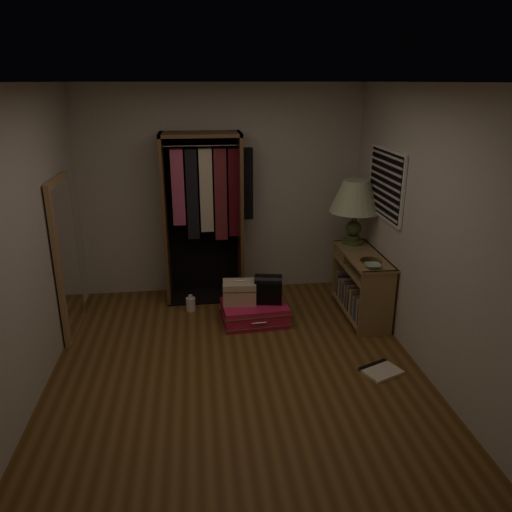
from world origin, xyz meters
name	(u,v)px	position (x,y,z in m)	size (l,w,h in m)	color
ground	(237,368)	(0.00, 0.00, 0.00)	(4.00, 4.00, 0.00)	brown
room_walls	(243,216)	(0.08, 0.04, 1.50)	(3.52, 4.02, 2.60)	beige
console_bookshelf	(360,282)	(1.53, 1.04, 0.39)	(0.42, 1.12, 0.75)	olive
open_wardrobe	(206,204)	(-0.21, 1.77, 1.21)	(1.08, 0.50, 2.05)	brown
floor_mirror	(67,258)	(-1.70, 1.00, 0.85)	(0.06, 0.80, 1.70)	tan
pink_suitcase	(254,313)	(0.28, 0.96, 0.11)	(0.78, 0.59, 0.23)	#D5194A
train_case	(239,292)	(0.12, 1.01, 0.35)	(0.39, 0.28, 0.27)	beige
black_bag	(268,288)	(0.45, 0.99, 0.40)	(0.34, 0.25, 0.34)	black
table_lamp	(356,198)	(1.54, 1.42, 1.31)	(0.73, 0.73, 0.77)	#415127
brass_tray	(371,261)	(1.54, 0.76, 0.76)	(0.24, 0.24, 0.01)	#AA8641
ceramic_bowl	(373,266)	(1.49, 0.57, 0.77)	(0.17, 0.17, 0.04)	#98B69D
white_jug	(191,304)	(-0.44, 1.35, 0.08)	(0.12, 0.12, 0.20)	white
floor_book	(380,370)	(1.34, -0.22, 0.01)	(0.42, 0.39, 0.03)	#ECE1C6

